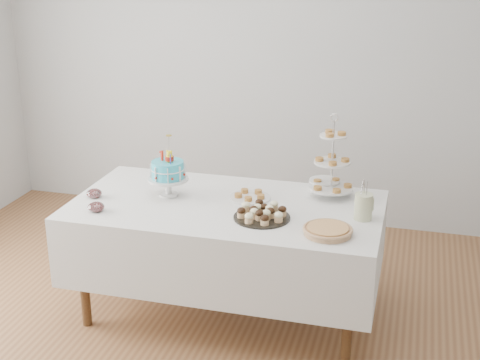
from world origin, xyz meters
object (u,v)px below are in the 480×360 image
(table, at_px, (226,237))
(cupcake_tray, at_px, (262,212))
(pastry_plate, at_px, (250,196))
(jam_bowl_a, at_px, (96,207))
(birthday_cake, at_px, (168,180))
(tiered_stand, at_px, (332,163))
(pie, at_px, (328,230))
(plate_stack, at_px, (324,186))
(jam_bowl_b, at_px, (94,194))
(utensil_pitcher, at_px, (363,206))

(table, relative_size, cupcake_tray, 5.72)
(pastry_plate, bearing_deg, jam_bowl_a, -151.87)
(birthday_cake, height_order, tiered_stand, tiered_stand)
(cupcake_tray, distance_m, pastry_plate, 0.33)
(pie, height_order, plate_stack, plate_stack)
(birthday_cake, xyz_separation_m, plate_stack, (0.95, 0.34, -0.07))
(table, relative_size, pastry_plate, 7.40)
(birthday_cake, relative_size, plate_stack, 1.98)
(tiered_stand, relative_size, jam_bowl_b, 5.61)
(pie, bearing_deg, cupcake_tray, 162.81)
(tiered_stand, bearing_deg, jam_bowl_a, -154.95)
(table, xyz_separation_m, pastry_plate, (0.12, 0.13, 0.24))
(pie, xyz_separation_m, jam_bowl_a, (-1.40, -0.03, 0.00))
(pie, distance_m, pastry_plate, 0.69)
(jam_bowl_a, xyz_separation_m, jam_bowl_b, (-0.12, 0.21, -0.00))
(table, xyz_separation_m, tiered_stand, (0.61, 0.30, 0.45))
(cupcake_tray, distance_m, tiered_stand, 0.61)
(cupcake_tray, bearing_deg, utensil_pitcher, 14.35)
(tiered_stand, bearing_deg, plate_stack, 122.64)
(pastry_plate, bearing_deg, table, -132.39)
(pie, bearing_deg, jam_bowl_a, -178.64)
(cupcake_tray, xyz_separation_m, plate_stack, (0.29, 0.55, 0.00))
(jam_bowl_b, distance_m, utensil_pitcher, 1.68)
(birthday_cake, height_order, cupcake_tray, birthday_cake)
(table, xyz_separation_m, birthday_cake, (-0.39, 0.04, 0.34))
(table, bearing_deg, utensil_pitcher, -0.92)
(birthday_cake, distance_m, plate_stack, 1.01)
(birthday_cake, distance_m, utensil_pitcher, 1.24)
(pie, relative_size, plate_stack, 1.40)
(table, relative_size, utensil_pitcher, 8.07)
(pie, height_order, utensil_pitcher, utensil_pitcher)
(cupcake_tray, xyz_separation_m, utensil_pitcher, (0.57, 0.15, 0.05))
(birthday_cake, xyz_separation_m, jam_bowl_b, (-0.45, -0.15, -0.08))
(jam_bowl_b, bearing_deg, utensil_pitcher, 3.34)
(plate_stack, distance_m, utensil_pitcher, 0.49)
(cupcake_tray, bearing_deg, table, 148.98)
(jam_bowl_a, distance_m, utensil_pitcher, 1.59)
(table, bearing_deg, jam_bowl_b, -172.43)
(plate_stack, xyz_separation_m, utensil_pitcher, (0.29, -0.40, 0.05))
(birthday_cake, bearing_deg, tiered_stand, 38.64)
(cupcake_tray, relative_size, jam_bowl_a, 3.37)
(pie, relative_size, jam_bowl_b, 2.88)
(table, distance_m, jam_bowl_a, 0.83)
(birthday_cake, xyz_separation_m, cupcake_tray, (0.66, -0.20, -0.07))
(pie, relative_size, pastry_plate, 1.08)
(pie, relative_size, jam_bowl_a, 2.81)
(pastry_plate, bearing_deg, birthday_cake, -170.13)
(table, xyz_separation_m, cupcake_tray, (0.27, -0.16, 0.26))
(jam_bowl_a, height_order, utensil_pitcher, utensil_pitcher)
(birthday_cake, distance_m, jam_bowl_a, 0.49)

